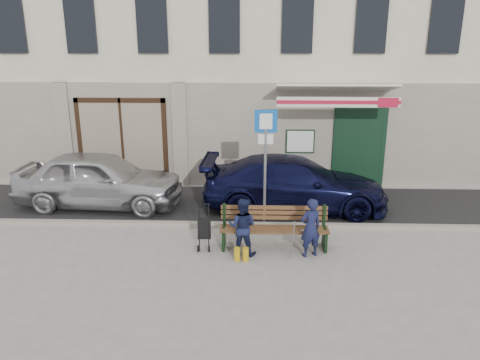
{
  "coord_description": "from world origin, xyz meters",
  "views": [
    {
      "loc": [
        0.93,
        -9.22,
        4.55
      ],
      "look_at": [
        0.56,
        1.6,
        1.2
      ],
      "focal_mm": 35.0,
      "sensor_mm": 36.0,
      "label": 1
    }
  ],
  "objects_px": {
    "car_navy": "(295,184)",
    "man": "(310,228)",
    "woman": "(242,227)",
    "stroller": "(204,229)",
    "car_silver": "(99,179)",
    "parking_sign": "(265,149)",
    "bench": "(272,229)"
  },
  "relations": [
    {
      "from": "bench",
      "to": "stroller",
      "type": "relative_size",
      "value": 2.39
    },
    {
      "from": "parking_sign",
      "to": "woman",
      "type": "bearing_deg",
      "value": -111.62
    },
    {
      "from": "car_navy",
      "to": "woman",
      "type": "bearing_deg",
      "value": 156.87
    },
    {
      "from": "car_navy",
      "to": "man",
      "type": "bearing_deg",
      "value": -175.51
    },
    {
      "from": "car_silver",
      "to": "bench",
      "type": "height_order",
      "value": "car_silver"
    },
    {
      "from": "parking_sign",
      "to": "bench",
      "type": "bearing_deg",
      "value": -87.85
    },
    {
      "from": "man",
      "to": "parking_sign",
      "type": "bearing_deg",
      "value": -83.23
    },
    {
      "from": "car_silver",
      "to": "car_navy",
      "type": "distance_m",
      "value": 5.35
    },
    {
      "from": "woman",
      "to": "car_silver",
      "type": "bearing_deg",
      "value": -23.49
    },
    {
      "from": "car_navy",
      "to": "man",
      "type": "xyz_separation_m",
      "value": [
        0.12,
        -2.87,
        -0.07
      ]
    },
    {
      "from": "man",
      "to": "car_navy",
      "type": "bearing_deg",
      "value": -110.32
    },
    {
      "from": "man",
      "to": "stroller",
      "type": "xyz_separation_m",
      "value": [
        -2.3,
        0.31,
        -0.21
      ]
    },
    {
      "from": "car_silver",
      "to": "woman",
      "type": "distance_m",
      "value": 4.94
    },
    {
      "from": "parking_sign",
      "to": "woman",
      "type": "xyz_separation_m",
      "value": [
        -0.5,
        -1.63,
        -1.33
      ]
    },
    {
      "from": "car_silver",
      "to": "parking_sign",
      "type": "relative_size",
      "value": 1.57
    },
    {
      "from": "stroller",
      "to": "woman",
      "type": "bearing_deg",
      "value": -19.89
    },
    {
      "from": "car_navy",
      "to": "stroller",
      "type": "xyz_separation_m",
      "value": [
        -2.18,
        -2.56,
        -0.27
      ]
    },
    {
      "from": "car_silver",
      "to": "stroller",
      "type": "bearing_deg",
      "value": -125.97
    },
    {
      "from": "woman",
      "to": "stroller",
      "type": "height_order",
      "value": "woman"
    },
    {
      "from": "car_navy",
      "to": "parking_sign",
      "type": "distance_m",
      "value": 1.91
    },
    {
      "from": "car_silver",
      "to": "parking_sign",
      "type": "bearing_deg",
      "value": -101.84
    },
    {
      "from": "bench",
      "to": "man",
      "type": "xyz_separation_m",
      "value": [
        0.8,
        -0.38,
        0.19
      ]
    },
    {
      "from": "car_navy",
      "to": "bench",
      "type": "distance_m",
      "value": 2.6
    },
    {
      "from": "woman",
      "to": "stroller",
      "type": "xyz_separation_m",
      "value": [
        -0.85,
        0.26,
        -0.19
      ]
    },
    {
      "from": "bench",
      "to": "woman",
      "type": "relative_size",
      "value": 1.89
    },
    {
      "from": "car_silver",
      "to": "woman",
      "type": "bearing_deg",
      "value": -122.01
    },
    {
      "from": "bench",
      "to": "car_navy",
      "type": "bearing_deg",
      "value": 74.76
    },
    {
      "from": "woman",
      "to": "parking_sign",
      "type": "bearing_deg",
      "value": -95.14
    },
    {
      "from": "stroller",
      "to": "parking_sign",
      "type": "bearing_deg",
      "value": 42.36
    },
    {
      "from": "man",
      "to": "bench",
      "type": "bearing_deg",
      "value": -48.0
    },
    {
      "from": "woman",
      "to": "bench",
      "type": "bearing_deg",
      "value": -141.24
    },
    {
      "from": "car_silver",
      "to": "man",
      "type": "relative_size",
      "value": 3.48
    }
  ]
}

